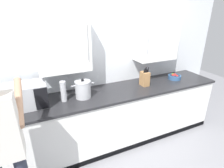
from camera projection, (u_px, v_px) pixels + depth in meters
ground_plane at (139, 165)px, 2.60m from camera, size 9.22×9.22×0.00m
back_wall_tiled at (110, 55)px, 2.88m from camera, size 4.34×0.44×2.67m
counter_unit at (119, 116)px, 2.97m from camera, size 3.47×0.70×0.94m
microwave_oven at (21, 97)px, 2.23m from camera, size 0.62×0.74×0.30m
fruit_bowl at (174, 77)px, 3.23m from camera, size 0.23×0.23×0.10m
knife_block at (145, 79)px, 2.93m from camera, size 0.11×0.15×0.32m
stock_pot at (83, 89)px, 2.52m from camera, size 0.32×0.23×0.28m
thermos_flask at (63, 91)px, 2.40m from camera, size 0.08×0.08×0.29m
person_figure at (2, 145)px, 1.52m from camera, size 0.45×0.61×1.71m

